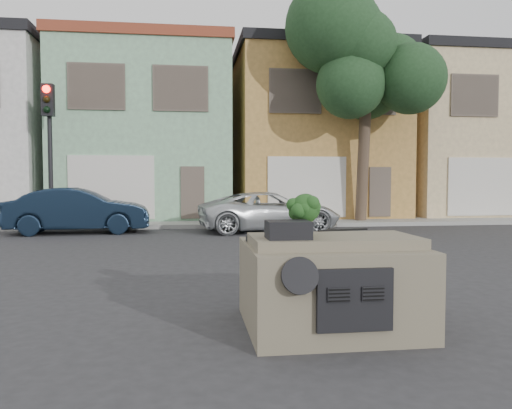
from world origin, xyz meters
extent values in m
plane|color=#303033|center=(0.00, 0.00, 0.00)|extent=(120.00, 120.00, 0.00)
cube|color=gray|center=(0.00, 10.50, 0.07)|extent=(40.00, 3.00, 0.15)
cube|color=#84B38C|center=(-3.50, 14.50, 3.77)|extent=(7.20, 8.20, 7.55)
cube|color=#B98944|center=(4.00, 14.50, 3.77)|extent=(7.20, 8.20, 7.55)
cube|color=#D4BA89|center=(11.50, 14.50, 3.77)|extent=(7.20, 8.20, 7.55)
imported|color=#111E2F|center=(-5.25, 8.07, 0.00)|extent=(4.60, 1.88, 1.48)
imported|color=silver|center=(1.05, 7.88, 0.00)|extent=(5.03, 2.76, 1.33)
cube|color=black|center=(-6.50, 9.50, 2.55)|extent=(0.40, 0.40, 5.10)
cube|color=#1F3D20|center=(5.00, 9.80, 4.25)|extent=(4.40, 4.00, 8.50)
cube|color=#6E6550|center=(0.00, -3.00, 0.56)|extent=(2.00, 1.80, 1.12)
cube|color=black|center=(-0.58, -3.35, 1.22)|extent=(0.48, 0.38, 0.20)
cube|color=black|center=(0.28, -2.62, 1.13)|extent=(0.69, 0.15, 0.02)
cube|color=#193B15|center=(-0.31, -3.06, 1.37)|extent=(0.56, 0.56, 0.50)
camera|label=1|loc=(-1.67, -8.77, 1.79)|focal=35.00mm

